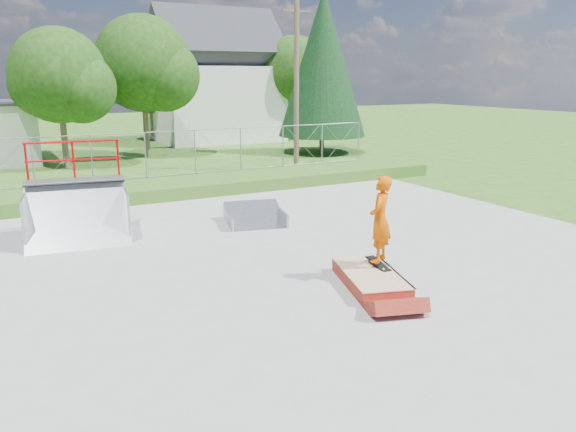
# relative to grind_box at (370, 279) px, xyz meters

# --- Properties ---
(ground) EXTENTS (120.00, 120.00, 0.00)m
(ground) POSITION_rel_grind_box_xyz_m (-1.50, 2.01, -0.17)
(ground) COLOR #345A19
(ground) RESTS_ON ground
(concrete_pad) EXTENTS (20.00, 16.00, 0.04)m
(concrete_pad) POSITION_rel_grind_box_xyz_m (-1.50, 2.01, -0.15)
(concrete_pad) COLOR #999996
(concrete_pad) RESTS_ON ground
(grass_berm) EXTENTS (24.00, 3.00, 0.50)m
(grass_berm) POSITION_rel_grind_box_xyz_m (-1.50, 11.51, 0.08)
(grass_berm) COLOR #345A19
(grass_berm) RESTS_ON ground
(grind_box) EXTENTS (1.70, 2.46, 0.33)m
(grind_box) POSITION_rel_grind_box_xyz_m (0.00, 0.00, 0.00)
(grind_box) COLOR maroon
(grind_box) RESTS_ON concrete_pad
(quarter_pipe) EXTENTS (2.91, 2.57, 2.61)m
(quarter_pipe) POSITION_rel_grind_box_xyz_m (-4.92, 6.52, 1.14)
(quarter_pipe) COLOR #94979B
(quarter_pipe) RESTS_ON concrete_pad
(flat_bank_ramp) EXTENTS (2.07, 2.16, 0.52)m
(flat_bank_ramp) POSITION_rel_grind_box_xyz_m (0.06, 5.90, 0.09)
(flat_bank_ramp) COLOR #94979B
(flat_bank_ramp) RESTS_ON concrete_pad
(skateboard) EXTENTS (0.29, 0.81, 0.13)m
(skateboard) POSITION_rel_grind_box_xyz_m (0.38, 0.23, 0.21)
(skateboard) COLOR black
(skateboard) RESTS_ON grind_box
(skater) EXTENTS (0.82, 0.78, 1.88)m
(skater) POSITION_rel_grind_box_xyz_m (0.38, 0.23, 1.15)
(skater) COLOR #DE5702
(skater) RESTS_ON grind_box
(chain_link_fence) EXTENTS (20.00, 0.06, 1.80)m
(chain_link_fence) POSITION_rel_grind_box_xyz_m (-1.50, 12.51, 1.23)
(chain_link_fence) COLOR gray
(chain_link_fence) RESTS_ON grass_berm
(gable_house) EXTENTS (8.40, 6.08, 8.94)m
(gable_house) POSITION_rel_grind_box_xyz_m (7.50, 28.01, 3.67)
(gable_house) COLOR silver
(gable_house) RESTS_ON ground
(utility_pole) EXTENTS (0.24, 0.24, 8.00)m
(utility_pole) POSITION_rel_grind_box_xyz_m (6.00, 14.01, 3.83)
(utility_pole) COLOR brown
(utility_pole) RESTS_ON ground
(tree_left_near) EXTENTS (4.76, 4.48, 6.65)m
(tree_left_near) POSITION_rel_grind_box_xyz_m (-3.25, 19.84, 4.07)
(tree_left_near) COLOR brown
(tree_left_near) RESTS_ON ground
(tree_center) EXTENTS (5.44, 5.12, 7.60)m
(tree_center) POSITION_rel_grind_box_xyz_m (1.28, 21.82, 4.68)
(tree_center) COLOR brown
(tree_center) RESTS_ON ground
(tree_right_far) EXTENTS (5.10, 4.80, 7.12)m
(tree_right_far) POSITION_rel_grind_box_xyz_m (12.76, 25.83, 4.38)
(tree_right_far) COLOR brown
(tree_right_far) RESTS_ON ground
(tree_back_mid) EXTENTS (4.08, 3.84, 5.70)m
(tree_back_mid) POSITION_rel_grind_box_xyz_m (3.71, 29.86, 3.46)
(tree_back_mid) COLOR brown
(tree_back_mid) RESTS_ON ground
(conifer_tree) EXTENTS (5.04, 5.04, 9.10)m
(conifer_tree) POSITION_rel_grind_box_xyz_m (10.50, 19.01, 4.88)
(conifer_tree) COLOR brown
(conifer_tree) RESTS_ON ground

